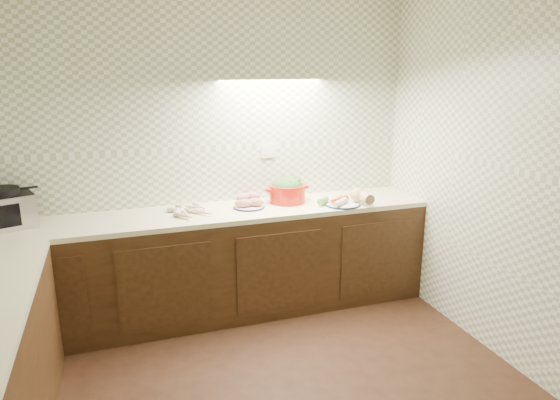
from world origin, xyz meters
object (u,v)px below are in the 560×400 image
object	(u,v)px
dutch_oven	(287,190)
veg_plate	(349,199)
parsnip_pile	(187,211)
toaster_oven	(2,210)
onion_bowl	(250,198)
sweet_potato_plate	(248,202)

from	to	relation	value
dutch_oven	veg_plate	xyz separation A→B (m)	(0.47, -0.24, -0.05)
parsnip_pile	dutch_oven	bearing A→B (deg)	7.32
toaster_oven	onion_bowl	xyz separation A→B (m)	(1.87, 0.05, -0.09)
sweet_potato_plate	onion_bowl	distance (m)	0.12
toaster_oven	parsnip_pile	distance (m)	1.32
onion_bowl	sweet_potato_plate	bearing A→B (deg)	-112.86
onion_bowl	dutch_oven	size ratio (longest dim) A/B	0.41
parsnip_pile	onion_bowl	world-z (taller)	onion_bowl
sweet_potato_plate	parsnip_pile	bearing A→B (deg)	-173.91
toaster_oven	onion_bowl	size ratio (longest dim) A/B	3.11
onion_bowl	veg_plate	world-z (taller)	veg_plate
toaster_oven	dutch_oven	world-z (taller)	toaster_oven
dutch_oven	sweet_potato_plate	bearing A→B (deg)	-175.43
veg_plate	onion_bowl	bearing A→B (deg)	159.44
toaster_oven	dutch_oven	xyz separation A→B (m)	(2.19, -0.00, -0.03)
toaster_oven	sweet_potato_plate	xyz separation A→B (m)	(1.83, -0.06, -0.09)
parsnip_pile	onion_bowl	xyz separation A→B (m)	(0.56, 0.17, 0.01)
veg_plate	dutch_oven	bearing A→B (deg)	153.00
onion_bowl	veg_plate	size ratio (longest dim) A/B	0.35
parsnip_pile	veg_plate	distance (m)	1.36
parsnip_pile	sweet_potato_plate	world-z (taller)	sweet_potato_plate
onion_bowl	dutch_oven	distance (m)	0.32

